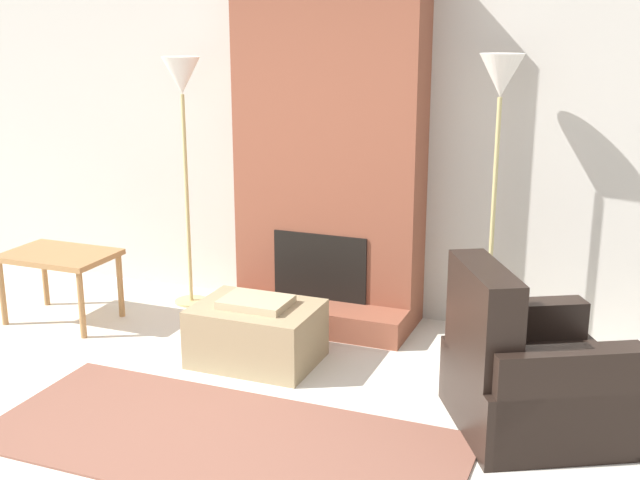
{
  "coord_description": "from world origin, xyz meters",
  "views": [
    {
      "loc": [
        2.04,
        -2.78,
        2.15
      ],
      "look_at": [
        0.0,
        2.38,
        0.63
      ],
      "focal_mm": 45.0,
      "sensor_mm": 36.0,
      "label": 1
    }
  ],
  "objects_px": {
    "ottoman": "(257,332)",
    "armchair": "(526,380)",
    "side_table": "(60,262)",
    "floor_lamp_left": "(182,95)",
    "floor_lamp_right": "(500,99)"
  },
  "relations": [
    {
      "from": "ottoman",
      "to": "armchair",
      "type": "bearing_deg",
      "value": -8.78
    },
    {
      "from": "armchair",
      "to": "side_table",
      "type": "height_order",
      "value": "armchair"
    },
    {
      "from": "ottoman",
      "to": "side_table",
      "type": "bearing_deg",
      "value": 174.9
    },
    {
      "from": "ottoman",
      "to": "side_table",
      "type": "height_order",
      "value": "side_table"
    },
    {
      "from": "side_table",
      "to": "floor_lamp_right",
      "type": "height_order",
      "value": "floor_lamp_right"
    },
    {
      "from": "ottoman",
      "to": "floor_lamp_left",
      "type": "height_order",
      "value": "floor_lamp_left"
    },
    {
      "from": "floor_lamp_left",
      "to": "floor_lamp_right",
      "type": "bearing_deg",
      "value": 0.0
    },
    {
      "from": "armchair",
      "to": "floor_lamp_left",
      "type": "relative_size",
      "value": 0.61
    },
    {
      "from": "ottoman",
      "to": "floor_lamp_left",
      "type": "distance_m",
      "value": 1.92
    },
    {
      "from": "ottoman",
      "to": "armchair",
      "type": "height_order",
      "value": "armchair"
    },
    {
      "from": "side_table",
      "to": "floor_lamp_right",
      "type": "relative_size",
      "value": 0.4
    },
    {
      "from": "ottoman",
      "to": "floor_lamp_right",
      "type": "distance_m",
      "value": 2.16
    },
    {
      "from": "floor_lamp_right",
      "to": "ottoman",
      "type": "bearing_deg",
      "value": -147.9
    },
    {
      "from": "side_table",
      "to": "ottoman",
      "type": "bearing_deg",
      "value": -5.1
    },
    {
      "from": "armchair",
      "to": "floor_lamp_right",
      "type": "distance_m",
      "value": 1.82
    }
  ]
}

